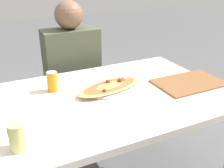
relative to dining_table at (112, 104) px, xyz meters
name	(u,v)px	position (x,y,z in m)	size (l,w,h in m)	color
dining_table	(112,104)	(0.00, 0.00, 0.00)	(1.37, 0.93, 0.76)	silver
chair_far_seated	(70,86)	(-0.03, 0.80, -0.21)	(0.40, 0.40, 0.87)	#3F2D1E
person_seated	(72,65)	(-0.03, 0.69, 0.03)	(0.44, 0.25, 1.24)	#2D2D38
pizza_main	(111,87)	(0.02, 0.06, 0.09)	(0.49, 0.28, 0.06)	white
soda_can	(52,82)	(-0.31, 0.21, 0.13)	(0.07, 0.07, 0.12)	orange
drink_glass	(18,136)	(-0.57, -0.29, 0.13)	(0.08, 0.08, 0.13)	#E0DB7F
serving_tray	(189,83)	(0.53, -0.08, 0.07)	(0.44, 0.29, 0.01)	brown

